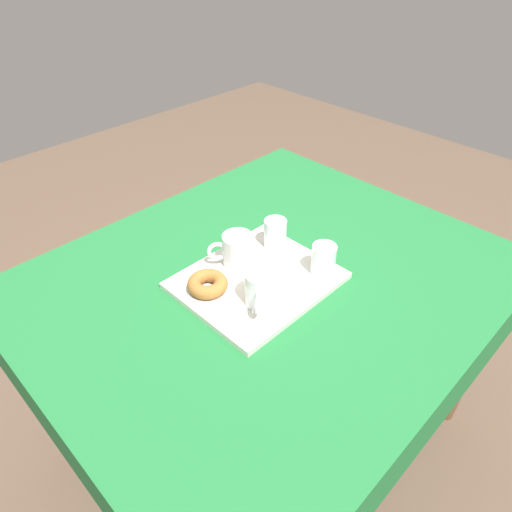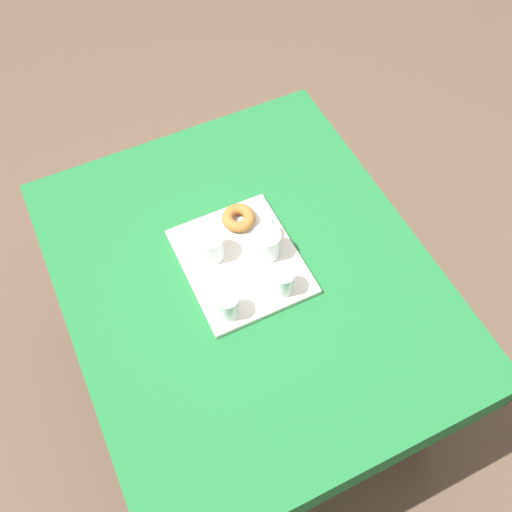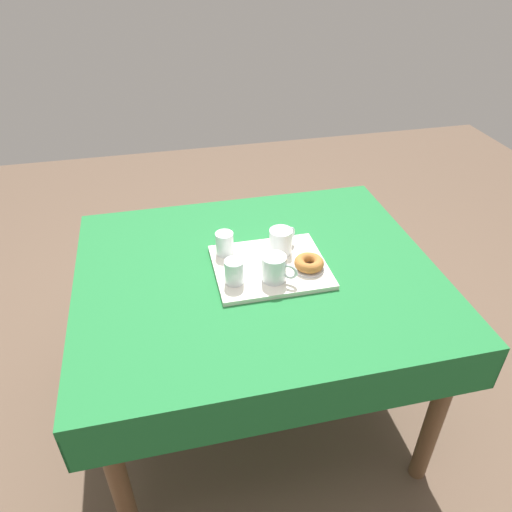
{
  "view_description": "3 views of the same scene",
  "coord_description": "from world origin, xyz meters",
  "px_view_note": "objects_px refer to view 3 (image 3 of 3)",
  "views": [
    {
      "loc": [
        -0.72,
        -0.67,
        1.59
      ],
      "look_at": [
        -0.02,
        0.03,
        0.83
      ],
      "focal_mm": 32.43,
      "sensor_mm": 36.0,
      "label": 1
    },
    {
      "loc": [
        0.81,
        -0.36,
        2.27
      ],
      "look_at": [
        -0.03,
        0.04,
        0.8
      ],
      "focal_mm": 40.67,
      "sensor_mm": 36.0,
      "label": 2
    },
    {
      "loc": [
        0.31,
        1.34,
        1.8
      ],
      "look_at": [
        0.0,
        -0.01,
        0.82
      ],
      "focal_mm": 33.81,
      "sensor_mm": 36.0,
      "label": 3
    }
  ],
  "objects_px": {
    "tea_mug_right": "(275,269)",
    "tea_mug_left": "(281,242)",
    "water_glass_near": "(234,273)",
    "dining_table": "(257,290)",
    "sugar_donut_left": "(309,263)",
    "donut_plate_left": "(309,268)",
    "water_glass_far": "(225,245)",
    "serving_tray": "(270,266)"
  },
  "relations": [
    {
      "from": "tea_mug_left",
      "to": "donut_plate_left",
      "type": "bearing_deg",
      "value": 118.69
    },
    {
      "from": "dining_table",
      "to": "sugar_donut_left",
      "type": "distance_m",
      "value": 0.23
    },
    {
      "from": "tea_mug_left",
      "to": "sugar_donut_left",
      "type": "relative_size",
      "value": 1.08
    },
    {
      "from": "tea_mug_right",
      "to": "water_glass_far",
      "type": "distance_m",
      "value": 0.24
    },
    {
      "from": "tea_mug_right",
      "to": "tea_mug_left",
      "type": "bearing_deg",
      "value": -112.6
    },
    {
      "from": "tea_mug_right",
      "to": "water_glass_far",
      "type": "height_order",
      "value": "tea_mug_right"
    },
    {
      "from": "serving_tray",
      "to": "water_glass_near",
      "type": "relative_size",
      "value": 4.6
    },
    {
      "from": "water_glass_near",
      "to": "sugar_donut_left",
      "type": "relative_size",
      "value": 0.82
    },
    {
      "from": "tea_mug_right",
      "to": "water_glass_far",
      "type": "relative_size",
      "value": 1.32
    },
    {
      "from": "tea_mug_right",
      "to": "donut_plate_left",
      "type": "xyz_separation_m",
      "value": [
        -0.13,
        -0.03,
        -0.04
      ]
    },
    {
      "from": "sugar_donut_left",
      "to": "donut_plate_left",
      "type": "bearing_deg",
      "value": 0.0
    },
    {
      "from": "serving_tray",
      "to": "sugar_donut_left",
      "type": "xyz_separation_m",
      "value": [
        -0.13,
        0.06,
        0.03
      ]
    },
    {
      "from": "water_glass_near",
      "to": "tea_mug_left",
      "type": "bearing_deg",
      "value": -145.04
    },
    {
      "from": "donut_plate_left",
      "to": "water_glass_far",
      "type": "bearing_deg",
      "value": -30.44
    },
    {
      "from": "water_glass_near",
      "to": "donut_plate_left",
      "type": "distance_m",
      "value": 0.27
    },
    {
      "from": "sugar_donut_left",
      "to": "dining_table",
      "type": "bearing_deg",
      "value": -16.74
    },
    {
      "from": "tea_mug_left",
      "to": "sugar_donut_left",
      "type": "xyz_separation_m",
      "value": [
        -0.07,
        0.13,
        -0.02
      ]
    },
    {
      "from": "water_glass_near",
      "to": "serving_tray",
      "type": "bearing_deg",
      "value": -153.07
    },
    {
      "from": "donut_plate_left",
      "to": "sugar_donut_left",
      "type": "relative_size",
      "value": 1.06
    },
    {
      "from": "dining_table",
      "to": "tea_mug_right",
      "type": "xyz_separation_m",
      "value": [
        -0.04,
        0.08,
        0.15
      ]
    },
    {
      "from": "serving_tray",
      "to": "tea_mug_left",
      "type": "relative_size",
      "value": 3.52
    },
    {
      "from": "serving_tray",
      "to": "donut_plate_left",
      "type": "relative_size",
      "value": 3.59
    },
    {
      "from": "serving_tray",
      "to": "water_glass_near",
      "type": "height_order",
      "value": "water_glass_near"
    },
    {
      "from": "tea_mug_left",
      "to": "water_glass_far",
      "type": "height_order",
      "value": "tea_mug_left"
    },
    {
      "from": "dining_table",
      "to": "tea_mug_left",
      "type": "bearing_deg",
      "value": -145.43
    },
    {
      "from": "serving_tray",
      "to": "sugar_donut_left",
      "type": "relative_size",
      "value": 3.79
    },
    {
      "from": "tea_mug_right",
      "to": "water_glass_near",
      "type": "distance_m",
      "value": 0.14
    },
    {
      "from": "tea_mug_left",
      "to": "donut_plate_left",
      "type": "relative_size",
      "value": 1.02
    },
    {
      "from": "water_glass_near",
      "to": "donut_plate_left",
      "type": "relative_size",
      "value": 0.78
    },
    {
      "from": "water_glass_far",
      "to": "water_glass_near",
      "type": "bearing_deg",
      "value": 90.81
    },
    {
      "from": "tea_mug_right",
      "to": "sugar_donut_left",
      "type": "distance_m",
      "value": 0.14
    },
    {
      "from": "dining_table",
      "to": "donut_plate_left",
      "type": "bearing_deg",
      "value": 163.26
    },
    {
      "from": "tea_mug_left",
      "to": "water_glass_near",
      "type": "height_order",
      "value": "tea_mug_left"
    },
    {
      "from": "tea_mug_left",
      "to": "water_glass_far",
      "type": "bearing_deg",
      "value": -9.64
    },
    {
      "from": "tea_mug_right",
      "to": "sugar_donut_left",
      "type": "xyz_separation_m",
      "value": [
        -0.13,
        -0.03,
        -0.02
      ]
    },
    {
      "from": "donut_plate_left",
      "to": "sugar_donut_left",
      "type": "height_order",
      "value": "sugar_donut_left"
    },
    {
      "from": "water_glass_near",
      "to": "donut_plate_left",
      "type": "bearing_deg",
      "value": -176.76
    },
    {
      "from": "tea_mug_right",
      "to": "sugar_donut_left",
      "type": "height_order",
      "value": "tea_mug_right"
    },
    {
      "from": "serving_tray",
      "to": "tea_mug_left",
      "type": "height_order",
      "value": "tea_mug_left"
    },
    {
      "from": "water_glass_near",
      "to": "dining_table",
      "type": "bearing_deg",
      "value": -144.61
    },
    {
      "from": "water_glass_near",
      "to": "sugar_donut_left",
      "type": "bearing_deg",
      "value": -176.76
    },
    {
      "from": "dining_table",
      "to": "tea_mug_right",
      "type": "distance_m",
      "value": 0.18
    }
  ]
}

